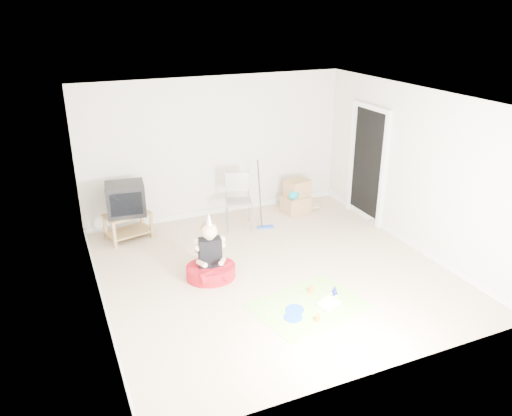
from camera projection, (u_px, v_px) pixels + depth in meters
name	position (u px, v px, depth m)	size (l,w,h in m)	color
ground	(272.00, 271.00, 7.58)	(5.00, 5.00, 0.00)	tan
doorway_recess	(368.00, 165.00, 9.12)	(0.02, 0.90, 2.05)	black
tv_stand	(128.00, 224.00, 8.54)	(0.82, 0.62, 0.46)	olive
crt_tv	(126.00, 199.00, 8.37)	(0.63, 0.52, 0.54)	black
folding_chair	(238.00, 202.00, 8.88)	(0.56, 0.55, 1.02)	gray
cardboard_boxes	(296.00, 197.00, 9.63)	(0.57, 0.48, 0.64)	#A97D51
floor_mop	(266.00, 215.00, 8.94)	(0.31, 0.39, 1.19)	blue
book_pile	(313.00, 206.00, 9.89)	(0.25, 0.28, 0.08)	#2A7E53
seated_woman	(211.00, 264.00, 7.31)	(0.83, 0.83, 1.05)	#A70F1A
party_mat	(309.00, 305.00, 6.71)	(1.44, 1.04, 0.01)	#DD2E89
birthday_cake	(329.00, 305.00, 6.67)	(0.31, 0.28, 0.13)	white
blue_plate_near	(295.00, 310.00, 6.60)	(0.25, 0.25, 0.01)	blue
blue_plate_far	(293.00, 317.00, 6.44)	(0.25, 0.25, 0.01)	blue
orange_cup_near	(311.00, 290.00, 6.98)	(0.07, 0.07, 0.09)	orange
orange_cup_far	(317.00, 318.00, 6.37)	(0.07, 0.07, 0.08)	orange
blue_party_hat	(335.00, 290.00, 6.94)	(0.10, 0.10, 0.14)	#1822AD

